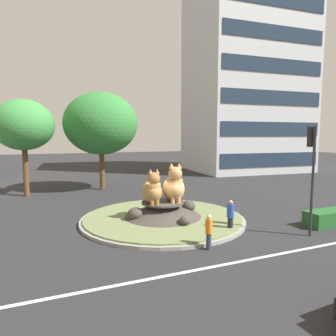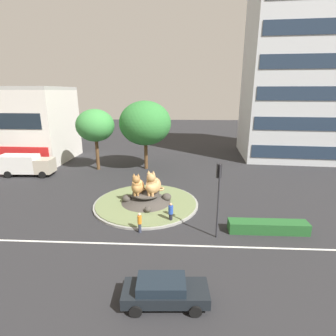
% 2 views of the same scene
% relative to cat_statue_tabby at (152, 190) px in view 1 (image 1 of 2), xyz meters
% --- Properties ---
extents(ground_plane, '(160.00, 160.00, 0.00)m').
position_rel_cat_statue_tabby_xyz_m(ground_plane, '(0.75, 0.18, -1.99)').
color(ground_plane, '#28282B').
extents(lane_centreline, '(112.00, 0.20, 0.01)m').
position_rel_cat_statue_tabby_xyz_m(lane_centreline, '(0.75, -6.85, -1.99)').
color(lane_centreline, silver).
rests_on(lane_centreline, ground).
extents(roundabout_island, '(10.24, 10.24, 1.20)m').
position_rel_cat_statue_tabby_xyz_m(roundabout_island, '(0.76, 0.18, -1.57)').
color(roundabout_island, gray).
rests_on(roundabout_island, ground).
extents(cat_statue_tabby, '(1.46, 2.13, 2.17)m').
position_rel_cat_statue_tabby_xyz_m(cat_statue_tabby, '(0.00, 0.00, 0.00)').
color(cat_statue_tabby, '#9E703D').
rests_on(cat_statue_tabby, roundabout_island).
extents(cat_statue_calico, '(1.99, 2.48, 2.47)m').
position_rel_cat_statue_tabby_xyz_m(cat_statue_calico, '(1.48, 0.08, 0.11)').
color(cat_statue_calico, tan).
rests_on(cat_statue_calico, roundabout_island).
extents(traffic_light_mast, '(0.36, 0.45, 5.78)m').
position_rel_cat_statue_tabby_xyz_m(traffic_light_mast, '(6.89, -5.46, 2.00)').
color(traffic_light_mast, '#2D2D33').
rests_on(traffic_light_mast, ground).
extents(office_tower, '(17.39, 14.34, 29.24)m').
position_rel_cat_statue_tabby_xyz_m(office_tower, '(22.90, 21.55, 12.63)').
color(office_tower, silver).
rests_on(office_tower, ground).
extents(broadleaf_tree_behind_island, '(7.13, 7.13, 9.54)m').
position_rel_cat_statue_tabby_xyz_m(broadleaf_tree_behind_island, '(-0.88, 12.58, 4.51)').
color(broadleaf_tree_behind_island, brown).
rests_on(broadleaf_tree_behind_island, ground).
extents(second_tree_near_tower, '(5.18, 5.18, 8.46)m').
position_rel_cat_statue_tabby_xyz_m(second_tree_near_tower, '(-7.66, 11.83, 4.24)').
color(second_tree_near_tower, brown).
rests_on(second_tree_near_tower, ground).
extents(pedestrian_blue_shirt, '(0.40, 0.40, 1.80)m').
position_rel_cat_statue_tabby_xyz_m(pedestrian_blue_shirt, '(3.33, -3.44, -1.05)').
color(pedestrian_blue_shirt, black).
rests_on(pedestrian_blue_shirt, ground).
extents(pedestrian_orange_shirt, '(0.33, 0.33, 1.68)m').
position_rel_cat_statue_tabby_xyz_m(pedestrian_orange_shirt, '(0.96, -5.18, -1.10)').
color(pedestrian_orange_shirt, '#33384C').
rests_on(pedestrian_orange_shirt, ground).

